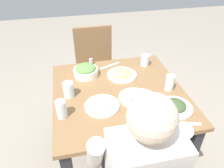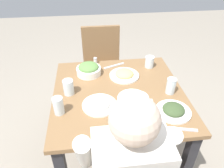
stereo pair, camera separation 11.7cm
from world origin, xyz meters
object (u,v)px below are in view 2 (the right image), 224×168
at_px(dining_table, 118,104).
at_px(plate_beans, 133,98).
at_px(plate_yoghurt, 99,104).
at_px(salt_shaker, 95,61).
at_px(water_glass_near_left, 149,62).
at_px(salad_bowl, 89,69).
at_px(water_glass_far_left, 58,106).
at_px(water_glass_far_right, 171,86).
at_px(water_pitcher, 137,110).
at_px(water_glass_by_pitcher, 68,87).
at_px(chair_far, 102,65).
at_px(plate_fries, 124,74).
at_px(plate_dolmas, 173,110).

height_order(dining_table, plate_beans, plate_beans).
distance_m(plate_yoghurt, plate_beans, 0.23).
bearing_deg(salt_shaker, dining_table, -71.29).
bearing_deg(water_glass_near_left, salad_bowl, -174.24).
bearing_deg(plate_beans, dining_table, 129.44).
bearing_deg(water_glass_near_left, plate_yoghurt, -135.05).
distance_m(salad_bowl, water_glass_far_left, 0.47).
distance_m(plate_yoghurt, water_glass_far_right, 0.50).
bearing_deg(water_pitcher, water_glass_far_right, 40.67).
xyz_separation_m(water_pitcher, water_glass_far_right, (0.29, 0.25, -0.04)).
bearing_deg(salad_bowl, water_glass_far_left, -114.35).
bearing_deg(water_glass_by_pitcher, water_glass_far_right, -5.87).
bearing_deg(water_glass_far_left, chair_far, 70.26).
bearing_deg(plate_fries, dining_table, -110.49).
height_order(water_pitcher, plate_dolmas, water_pitcher).
height_order(plate_yoghurt, water_glass_by_pitcher, water_glass_by_pitcher).
bearing_deg(salad_bowl, water_glass_far_right, -29.18).
distance_m(dining_table, plate_yoghurt, 0.24).
distance_m(chair_far, plate_fries, 0.62).
bearing_deg(water_glass_by_pitcher, salad_bowl, 58.95).
distance_m(salad_bowl, water_glass_near_left, 0.50).
height_order(plate_yoghurt, salt_shaker, salt_shaker).
bearing_deg(water_pitcher, chair_far, 96.28).
relative_size(water_pitcher, plate_dolmas, 0.88).
relative_size(plate_yoghurt, plate_beans, 1.08).
bearing_deg(water_glass_far_left, plate_beans, 8.62).
bearing_deg(salt_shaker, plate_yoghurt, -90.39).
relative_size(salad_bowl, water_glass_near_left, 2.06).
xyz_separation_m(water_glass_far_left, water_glass_by_pitcher, (0.05, 0.19, -0.00)).
xyz_separation_m(dining_table, water_glass_near_left, (0.30, 0.31, 0.16)).
distance_m(plate_dolmas, water_glass_by_pitcher, 0.70).
relative_size(water_glass_far_left, water_glass_near_left, 1.25).
height_order(dining_table, salt_shaker, salt_shaker).
height_order(plate_dolmas, salt_shaker, salt_shaker).
bearing_deg(water_glass_near_left, plate_dolmas, -89.36).
distance_m(chair_far, plate_dolmas, 1.09).
xyz_separation_m(plate_yoghurt, salt_shaker, (0.00, 0.54, 0.01)).
bearing_deg(plate_fries, plate_yoghurt, -123.52).
xyz_separation_m(water_pitcher, salad_bowl, (-0.25, 0.56, -0.05)).
height_order(water_pitcher, water_glass_far_left, water_pitcher).
distance_m(chair_far, salt_shaker, 0.43).
xyz_separation_m(water_glass_far_right, water_glass_near_left, (-0.05, 0.36, -0.01)).
bearing_deg(water_glass_far_left, plate_dolmas, -6.42).
height_order(chair_far, water_glass_far_right, chair_far).
bearing_deg(plate_fries, water_glass_by_pitcher, -157.67).
height_order(chair_far, plate_beans, chair_far).
bearing_deg(water_pitcher, salt_shaker, 105.26).
distance_m(plate_yoghurt, salt_shaker, 0.54).
xyz_separation_m(salad_bowl, water_glass_near_left, (0.50, 0.05, 0.00)).
bearing_deg(salt_shaker, salad_bowl, -110.93).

